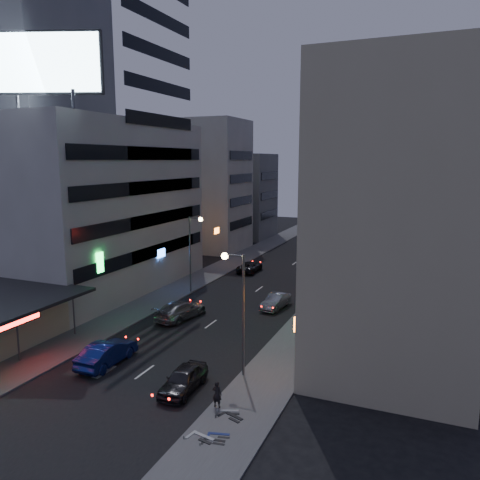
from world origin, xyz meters
The scene contains 28 objects.
ground centered at (0.00, 0.00, 0.00)m, with size 180.00×180.00×0.00m, color black.
sidewalk_left centered at (-8.00, 30.00, 0.06)m, with size 4.00×120.00×0.12m, color #4C4C4F.
sidewalk_right centered at (8.00, 30.00, 0.06)m, with size 4.00×120.00×0.12m, color #4C4C4F.
white_building centered at (-17.00, 20.00, 9.00)m, with size 14.00×24.00×18.00m, color #BCBBB6.
grey_tower centered at (-26.00, 23.00, 17.00)m, with size 10.00×14.00×34.00m, color slate.
shophouse_near centered at (15.00, 10.50, 10.00)m, with size 10.00×11.00×20.00m, color #B4AB8D.
shophouse_mid centered at (15.50, 22.00, 8.00)m, with size 11.00×12.00×16.00m, color gray.
shophouse_far centered at (15.00, 35.00, 11.00)m, with size 10.00×14.00×22.00m, color #B4AB8D.
far_left_a centered at (-15.50, 45.00, 10.00)m, with size 11.00×10.00×20.00m, color #BCBBB6.
far_left_b centered at (-16.00, 58.00, 7.50)m, with size 12.00×10.00×15.00m, color slate.
far_right_a centered at (15.50, 50.00, 9.00)m, with size 11.00×12.00×18.00m, color gray.
far_right_b centered at (16.00, 64.00, 12.00)m, with size 12.00×12.00×24.00m, color #B4AB8D.
billboard centered at (-12.99, 9.97, 21.66)m, with size 9.52×3.75×6.20m.
street_lamp_right_near centered at (5.90, 6.00, 5.36)m, with size 1.60×0.44×8.02m.
street_lamp_left centered at (-5.90, 22.00, 5.36)m, with size 1.60×0.44×8.02m.
street_lamp_right_far centered at (5.90, 40.00, 5.36)m, with size 1.60×0.44×8.02m.
parked_car_right_near centered at (3.65, 2.79, 0.74)m, with size 1.75×4.35×1.48m, color #242328.
parked_car_right_mid centered at (3.79, 20.26, 0.70)m, with size 1.48×4.23×1.39m, color #95979C.
parked_car_left centered at (-3.85, 33.05, 0.66)m, with size 2.20×4.77×1.33m, color black.
parked_car_right_far centered at (4.85, 30.77, 0.64)m, with size 1.80×4.42×1.28m, color gray.
road_car_blue centered at (-3.07, 4.05, 0.82)m, with size 1.74×4.99×1.65m, color navy.
road_car_silver centered at (-3.11, 14.27, 0.80)m, with size 2.23×5.49×1.59m, color #96999E.
person centered at (6.46, 1.65, 0.90)m, with size 0.57×0.37×1.56m, color black.
scooter_black_a centered at (8.27, -1.09, 0.64)m, with size 1.71×0.57×1.04m, color black, non-canonical shape.
scooter_silver_a centered at (7.75, -1.22, 0.74)m, with size 2.04×0.68×1.25m, color #AAADB2, non-canonical shape.
scooter_blue centered at (8.23, -0.47, 0.64)m, with size 1.71×0.57×1.04m, color navy, non-canonical shape.
scooter_black_b centered at (8.37, 1.03, 0.72)m, with size 1.97×0.66×1.21m, color black, non-canonical shape.
scooter_silver_b centered at (7.75, 1.81, 0.70)m, with size 1.91×0.64×1.17m, color #9A9CA1, non-canonical shape.
Camera 1 is at (17.10, -20.51, 13.96)m, focal length 35.00 mm.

